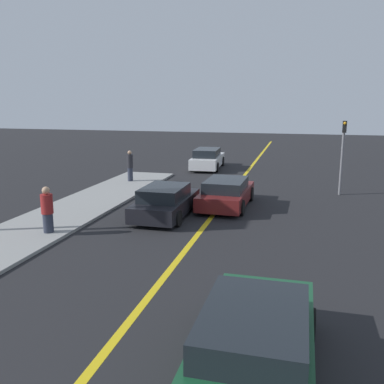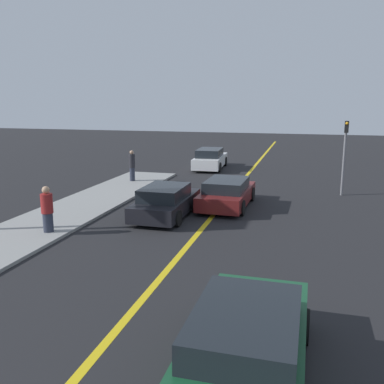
{
  "view_description": "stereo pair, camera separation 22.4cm",
  "coord_description": "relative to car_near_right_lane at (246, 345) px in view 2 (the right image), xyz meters",
  "views": [
    {
      "loc": [
        3.3,
        -0.54,
        4.54
      ],
      "look_at": [
        -0.64,
        14.86,
        1.11
      ],
      "focal_mm": 40.0,
      "sensor_mm": 36.0,
      "label": 1
    },
    {
      "loc": [
        3.52,
        -0.49,
        4.54
      ],
      "look_at": [
        -0.64,
        14.86,
        1.11
      ],
      "focal_mm": 40.0,
      "sensor_mm": 36.0,
      "label": 2
    }
  ],
  "objects": [
    {
      "name": "car_ahead_center",
      "position": [
        -4.53,
        9.35,
        -0.05
      ],
      "size": [
        1.9,
        4.13,
        1.25
      ],
      "rotation": [
        0.0,
        0.0,
        0.0
      ],
      "color": "black",
      "rests_on": "ground_plane"
    },
    {
      "name": "road_center_line",
      "position": [
        -2.74,
        12.22,
        -0.65
      ],
      "size": [
        0.2,
        60.0,
        0.01
      ],
      "color": "gold",
      "rests_on": "ground_plane"
    },
    {
      "name": "car_parked_left_lot",
      "position": [
        -5.52,
        21.65,
        -0.0
      ],
      "size": [
        2.04,
        4.61,
        1.36
      ],
      "rotation": [
        0.0,
        0.0,
        0.05
      ],
      "color": "silver",
      "rests_on": "ground_plane"
    },
    {
      "name": "car_far_distant",
      "position": [
        -2.48,
        11.54,
        -0.06
      ],
      "size": [
        2.02,
        4.32,
        1.23
      ],
      "rotation": [
        0.0,
        0.0,
        -0.02
      ],
      "color": "maroon",
      "rests_on": "ground_plane"
    },
    {
      "name": "sidewalk_left",
      "position": [
        -8.48,
        6.38,
        -0.6
      ],
      "size": [
        3.0,
        24.31,
        0.11
      ],
      "color": "gray",
      "rests_on": "ground_plane"
    },
    {
      "name": "car_near_right_lane",
      "position": [
        0.0,
        0.0,
        0.0
      ],
      "size": [
        2.0,
        4.42,
        1.34
      ],
      "rotation": [
        0.0,
        0.0,
        -0.01
      ],
      "color": "#144728",
      "rests_on": "ground_plane"
    },
    {
      "name": "pedestrian_by_sign",
      "position": [
        -8.61,
        15.61,
        0.31
      ],
      "size": [
        0.34,
        0.34,
        1.71
      ],
      "color": "#282D3D",
      "rests_on": "sidewalk_left"
    },
    {
      "name": "pedestrian_far_standing",
      "position": [
        -7.67,
        6.05,
        0.24
      ],
      "size": [
        0.4,
        0.4,
        1.59
      ],
      "color": "#282D3D",
      "rests_on": "sidewalk_left"
    },
    {
      "name": "traffic_light",
      "position": [
        2.49,
        15.21,
        1.58
      ],
      "size": [
        0.18,
        0.4,
        3.59
      ],
      "color": "slate",
      "rests_on": "ground_plane"
    }
  ]
}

